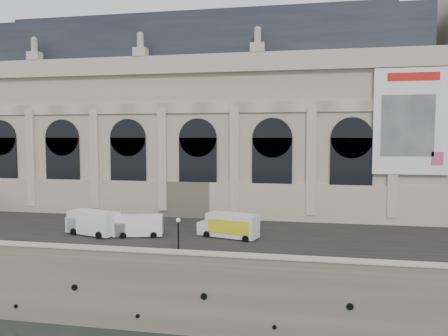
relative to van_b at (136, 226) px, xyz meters
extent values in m
plane|color=black|center=(8.13, -10.06, -7.22)|extent=(260.00, 260.00, 0.00)
cube|color=gray|center=(8.13, 24.94, -4.22)|extent=(160.00, 70.00, 6.00)
cube|color=#2D2D2D|center=(8.13, 3.94, -1.19)|extent=(160.00, 24.00, 0.06)
cube|color=gray|center=(8.13, -9.46, -0.67)|extent=(160.00, 1.20, 1.10)
cube|color=#C1B49C|center=(8.13, -9.46, -0.07)|extent=(160.00, 1.40, 0.12)
cube|color=#B9A88E|center=(2.13, 20.94, 9.78)|extent=(68.00, 18.00, 22.00)
cube|color=#C1B49C|center=(2.13, 11.79, 1.28)|extent=(68.60, 0.40, 5.00)
cube|color=#C1B49C|center=(2.13, 11.64, 19.58)|extent=(69.00, 0.80, 2.40)
cube|color=#C1B49C|center=(2.13, 11.79, 13.78)|extent=(68.00, 0.30, 1.40)
cube|color=#292F36|center=(2.13, 20.94, 23.78)|extent=(64.00, 15.00, 6.00)
cube|color=#292F36|center=(2.13, 20.94, 27.28)|extent=(56.00, 10.00, 1.20)
cube|color=black|center=(-25.87, 11.76, 5.28)|extent=(5.20, 0.25, 9.00)
cylinder|color=black|center=(-25.87, 11.76, 9.78)|extent=(5.20, 0.25, 5.20)
cube|color=#C1B49C|center=(-20.87, 11.69, 6.78)|extent=(1.20, 0.50, 14.00)
cube|color=black|center=(-15.87, 11.76, 5.28)|extent=(5.20, 0.25, 9.00)
cylinder|color=black|center=(-15.87, 11.76, 9.78)|extent=(5.20, 0.25, 5.20)
cube|color=#C1B49C|center=(-10.87, 11.69, 6.78)|extent=(1.20, 0.50, 14.00)
cube|color=black|center=(-5.87, 11.76, 5.28)|extent=(5.20, 0.25, 9.00)
cylinder|color=black|center=(-5.87, 11.76, 9.78)|extent=(5.20, 0.25, 5.20)
cube|color=#C1B49C|center=(-0.87, 11.69, 6.78)|extent=(1.20, 0.50, 14.00)
cube|color=black|center=(4.13, 11.76, 5.28)|extent=(5.20, 0.25, 9.00)
cylinder|color=black|center=(4.13, 11.76, 9.78)|extent=(5.20, 0.25, 5.20)
cube|color=#C1B49C|center=(9.13, 11.69, 6.78)|extent=(1.20, 0.50, 14.00)
cube|color=black|center=(14.13, 11.76, 5.28)|extent=(5.20, 0.25, 9.00)
cylinder|color=black|center=(14.13, 11.76, 9.78)|extent=(5.20, 0.25, 5.20)
cube|color=#C1B49C|center=(19.13, 11.69, 6.78)|extent=(1.20, 0.50, 14.00)
cube|color=black|center=(24.13, 11.76, 5.28)|extent=(5.20, 0.25, 9.00)
cylinder|color=black|center=(24.13, 11.76, 9.78)|extent=(5.20, 0.25, 5.20)
cube|color=#C1B49C|center=(29.13, 11.69, 6.78)|extent=(1.20, 0.50, 14.00)
cube|color=white|center=(31.13, 11.49, 11.78)|extent=(9.00, 0.35, 13.00)
cube|color=red|center=(31.13, 11.29, 17.18)|extent=(6.00, 0.06, 1.00)
cube|color=gray|center=(30.63, 11.29, 11.28)|extent=(6.20, 0.06, 7.50)
cube|color=#C44575|center=(34.13, 11.29, 7.28)|extent=(1.40, 0.06, 1.60)
cube|color=white|center=(0.33, 0.08, 0.07)|extent=(5.49, 3.23, 2.19)
cube|color=white|center=(-1.67, -0.43, -0.26)|extent=(1.90, 2.30, 1.53)
cube|color=black|center=(-2.19, -0.57, 0.26)|extent=(0.49, 1.68, 0.76)
cylinder|color=black|center=(-1.02, -1.30, -0.86)|extent=(0.76, 0.41, 0.72)
cylinder|color=black|center=(-1.52, 0.64, -0.86)|extent=(0.76, 0.41, 0.72)
cylinder|color=black|center=(2.17, -0.47, -0.86)|extent=(0.76, 0.41, 0.72)
cylinder|color=black|center=(1.67, 1.47, -0.86)|extent=(0.76, 0.41, 0.72)
cube|color=white|center=(-5.04, -0.23, 0.26)|extent=(6.34, 3.93, 2.52)
cube|color=white|center=(-7.31, 0.46, -0.12)|extent=(2.26, 2.69, 1.76)
cube|color=black|center=(-7.89, 0.63, 0.48)|extent=(0.63, 1.91, 0.88)
cylinder|color=black|center=(-7.19, -0.78, -0.80)|extent=(0.88, 0.51, 0.83)
cylinder|color=black|center=(-6.52, 1.42, -0.80)|extent=(0.88, 0.51, 0.83)
cylinder|color=black|center=(-3.56, -1.89, -0.80)|extent=(0.88, 0.51, 0.83)
cylinder|color=black|center=(-2.89, 0.31, -0.80)|extent=(0.88, 0.51, 0.83)
cube|color=silver|center=(10.66, 1.28, 0.24)|extent=(6.00, 3.63, 2.53)
cube|color=yellow|center=(10.35, 0.21, 0.24)|extent=(4.70, 1.41, 1.50)
cube|color=red|center=(10.35, 0.21, 0.24)|extent=(2.71, 0.82, 0.56)
cube|color=silver|center=(7.59, 2.16, -0.33)|extent=(2.01, 2.40, 1.41)
cylinder|color=black|center=(7.83, 0.97, -0.84)|extent=(0.79, 0.46, 0.75)
cylinder|color=black|center=(8.43, 3.04, -0.84)|extent=(0.79, 0.46, 0.75)
cylinder|color=black|center=(12.34, -0.33, -0.84)|extent=(0.79, 0.46, 0.75)
cylinder|color=black|center=(12.94, 1.74, -0.84)|extent=(0.79, 0.46, 0.75)
cylinder|color=black|center=(7.21, -7.78, -1.04)|extent=(0.39, 0.39, 0.35)
cylinder|color=black|center=(7.21, -7.78, 0.55)|extent=(0.14, 0.14, 3.53)
sphere|color=beige|center=(7.21, -7.78, 2.40)|extent=(0.39, 0.39, 0.39)
camera|label=1|loc=(18.55, -45.34, 9.99)|focal=35.00mm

